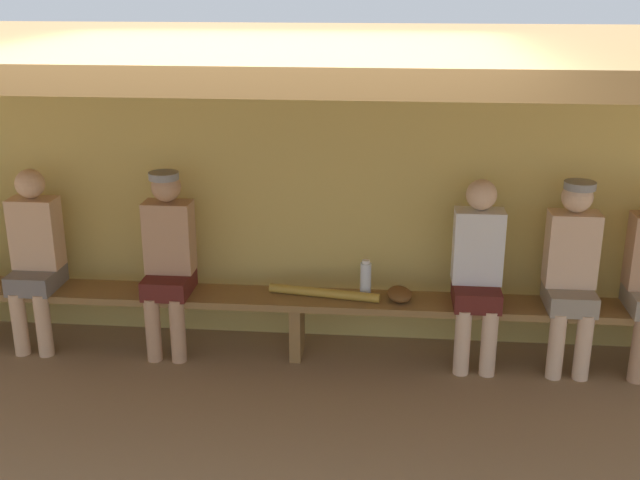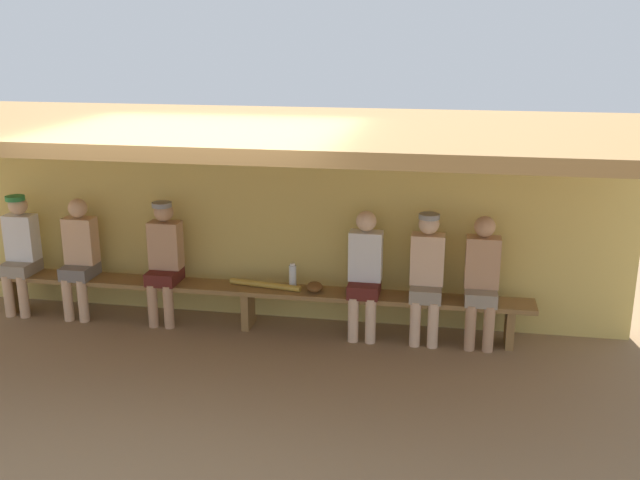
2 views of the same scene
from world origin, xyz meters
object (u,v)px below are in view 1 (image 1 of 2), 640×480
(player_in_red, at_px, (478,267))
(baseball_bat, at_px, (324,293))
(bench, at_px, (297,306))
(player_middle, at_px, (35,252))
(player_shirtless_tan, at_px, (168,254))
(baseball_glove_worn, at_px, (400,294))
(water_bottle_orange, at_px, (366,279))
(player_near_post, at_px, (572,267))

(player_in_red, bearing_deg, baseball_bat, -179.83)
(player_in_red, bearing_deg, bench, -179.86)
(player_in_red, bearing_deg, player_middle, 180.00)
(bench, bearing_deg, player_shirtless_tan, 179.78)
(baseball_bat, bearing_deg, baseball_glove_worn, 9.27)
(bench, xyz_separation_m, baseball_bat, (0.20, -0.00, 0.11))
(player_in_red, distance_m, baseball_bat, 1.09)
(player_in_red, relative_size, water_bottle_orange, 4.83)
(player_middle, xyz_separation_m, baseball_bat, (2.11, -0.00, -0.24))
(player_near_post, distance_m, player_middle, 3.81)
(player_middle, height_order, player_shirtless_tan, player_shirtless_tan)
(bench, xyz_separation_m, baseball_glove_worn, (0.73, 0.00, 0.12))
(bench, xyz_separation_m, water_bottle_orange, (0.49, 0.04, 0.21))
(player_near_post, xyz_separation_m, player_shirtless_tan, (-2.82, 0.00, 0.00))
(bench, relative_size, player_shirtless_tan, 4.46)
(player_in_red, bearing_deg, player_shirtless_tan, 179.99)
(player_shirtless_tan, xyz_separation_m, baseball_glove_worn, (1.66, -0.00, -0.24))
(player_near_post, height_order, player_in_red, player_near_post)
(player_in_red, distance_m, player_shirtless_tan, 2.18)
(player_near_post, relative_size, player_middle, 1.01)
(player_middle, height_order, baseball_bat, player_middle)
(player_near_post, distance_m, baseball_bat, 1.72)
(water_bottle_orange, bearing_deg, baseball_glove_worn, -9.96)
(bench, distance_m, baseball_bat, 0.22)
(bench, bearing_deg, player_middle, 179.91)
(water_bottle_orange, relative_size, baseball_glove_worn, 1.15)
(player_shirtless_tan, bearing_deg, water_bottle_orange, 1.60)
(water_bottle_orange, bearing_deg, player_middle, -179.05)
(player_in_red, xyz_separation_m, baseball_glove_worn, (-0.53, -0.00, -0.22))
(baseball_glove_worn, bearing_deg, player_middle, 78.88)
(water_bottle_orange, bearing_deg, player_near_post, -1.61)
(player_middle, relative_size, player_shirtless_tan, 0.99)
(player_near_post, bearing_deg, player_in_red, -179.96)
(baseball_glove_worn, bearing_deg, player_in_red, -100.76)
(bench, distance_m, player_middle, 1.95)
(player_near_post, relative_size, player_shirtless_tan, 1.00)
(bench, relative_size, player_middle, 4.49)
(bench, bearing_deg, player_near_post, 0.11)
(player_shirtless_tan, relative_size, baseball_bat, 1.67)
(bench, height_order, baseball_bat, baseball_bat)
(baseball_glove_worn, bearing_deg, bench, 78.96)
(player_middle, bearing_deg, player_near_post, 0.01)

